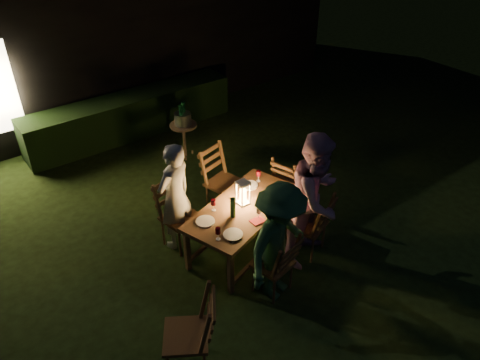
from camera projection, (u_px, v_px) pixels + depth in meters
garden_envelope at (97, 23)px, 10.45m from camera, size 40.00×40.00×3.20m
dining_table at (244, 211)px, 6.30m from camera, size 1.90×1.34×0.72m
chair_near_left at (274, 273)px, 5.82m from camera, size 0.52×0.54×0.96m
chair_near_right at (308, 234)px, 6.42m from camera, size 0.58×0.60×1.00m
chair_far_left at (180, 226)px, 6.55m from camera, size 0.54×0.57×1.04m
chair_far_right at (223, 191)px, 7.22m from camera, size 0.60×0.63×1.08m
chair_end at (289, 190)px, 7.33m from camera, size 0.55×0.53×0.94m
chair_spare at (189, 346)px, 4.90m from camera, size 0.69×0.68×1.07m
person_house_side at (175, 197)px, 6.30m from camera, size 0.67×0.54×1.60m
person_opp_right at (316, 198)px, 6.04m from camera, size 1.08×0.95×1.87m
person_opp_left at (279, 243)px, 5.50m from camera, size 1.19×0.90×1.63m
lantern at (243, 194)px, 6.23m from camera, size 0.16×0.16×0.35m
plate_far_left at (205, 221)px, 5.99m from camera, size 0.25×0.25×0.01m
plate_near_left at (233, 234)px, 5.77m from camera, size 0.25×0.25×0.01m
plate_far_right at (249, 185)px, 6.66m from camera, size 0.25×0.25×0.01m
plate_near_right at (276, 196)px, 6.45m from camera, size 0.25×0.25×0.01m
wineglass_a at (213, 205)px, 6.14m from camera, size 0.06×0.06×0.18m
wineglass_b at (218, 234)px, 5.66m from camera, size 0.06×0.06×0.18m
wineglass_c at (274, 198)px, 6.28m from camera, size 0.06×0.06×0.18m
wineglass_d at (258, 176)px, 6.71m from camera, size 0.06×0.06×0.18m
wineglass_e at (259, 213)px, 6.00m from camera, size 0.06×0.06×0.18m
bottle_table at (233, 208)px, 6.01m from camera, size 0.07×0.07×0.28m
napkin_left at (258, 221)px, 6.00m from camera, size 0.18×0.14×0.01m
napkin_right at (284, 194)px, 6.48m from camera, size 0.18×0.14×0.01m
phone at (235, 240)px, 5.69m from camera, size 0.14×0.07×0.01m
side_table at (183, 128)px, 8.41m from camera, size 0.49×0.49×0.66m
ice_bucket at (183, 119)px, 8.31m from camera, size 0.30×0.30×0.22m
bottle_bucket_a at (181, 118)px, 8.23m from camera, size 0.07×0.07×0.32m
bottle_bucket_b at (184, 115)px, 8.33m from camera, size 0.07×0.07×0.32m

